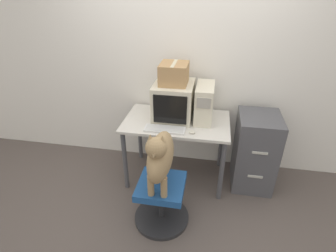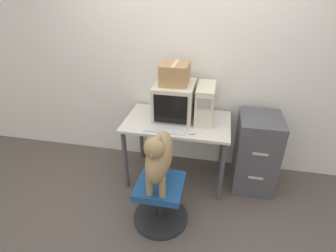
{
  "view_description": "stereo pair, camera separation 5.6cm",
  "coord_description": "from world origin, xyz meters",
  "px_view_note": "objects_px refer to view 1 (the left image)",
  "views": [
    {
      "loc": [
        0.36,
        -2.17,
        2.09
      ],
      "look_at": [
        -0.04,
        0.05,
        0.85
      ],
      "focal_mm": 28.0,
      "sensor_mm": 36.0,
      "label": 1
    },
    {
      "loc": [
        0.41,
        -2.16,
        2.09
      ],
      "look_at": [
        -0.04,
        0.05,
        0.85
      ],
      "focal_mm": 28.0,
      "sensor_mm": 36.0,
      "label": 2
    }
  ],
  "objects_px": {
    "keyboard": "(165,129)",
    "dog": "(160,156)",
    "pc_tower": "(204,103)",
    "crt_monitor": "(174,101)",
    "filing_cabinet": "(255,151)",
    "office_chair": "(161,201)",
    "cardboard_box": "(174,74)"
  },
  "relations": [
    {
      "from": "crt_monitor",
      "to": "keyboard",
      "type": "xyz_separation_m",
      "value": [
        -0.04,
        -0.33,
        -0.18
      ]
    },
    {
      "from": "crt_monitor",
      "to": "filing_cabinet",
      "type": "height_order",
      "value": "crt_monitor"
    },
    {
      "from": "office_chair",
      "to": "keyboard",
      "type": "bearing_deg",
      "value": 96.39
    },
    {
      "from": "pc_tower",
      "to": "crt_monitor",
      "type": "bearing_deg",
      "value": -178.98
    },
    {
      "from": "cardboard_box",
      "to": "pc_tower",
      "type": "bearing_deg",
      "value": 0.35
    },
    {
      "from": "keyboard",
      "to": "dog",
      "type": "relative_size",
      "value": 0.68
    },
    {
      "from": "cardboard_box",
      "to": "office_chair",
      "type": "bearing_deg",
      "value": -89.07
    },
    {
      "from": "keyboard",
      "to": "filing_cabinet",
      "type": "height_order",
      "value": "filing_cabinet"
    },
    {
      "from": "keyboard",
      "to": "office_chair",
      "type": "distance_m",
      "value": 0.71
    },
    {
      "from": "pc_tower",
      "to": "cardboard_box",
      "type": "xyz_separation_m",
      "value": [
        -0.33,
        -0.0,
        0.3
      ]
    },
    {
      "from": "pc_tower",
      "to": "office_chair",
      "type": "bearing_deg",
      "value": -112.18
    },
    {
      "from": "filing_cabinet",
      "to": "cardboard_box",
      "type": "bearing_deg",
      "value": 177.17
    },
    {
      "from": "pc_tower",
      "to": "filing_cabinet",
      "type": "xyz_separation_m",
      "value": [
        0.6,
        -0.05,
        -0.53
      ]
    },
    {
      "from": "pc_tower",
      "to": "filing_cabinet",
      "type": "relative_size",
      "value": 0.5
    },
    {
      "from": "pc_tower",
      "to": "dog",
      "type": "height_order",
      "value": "pc_tower"
    },
    {
      "from": "office_chair",
      "to": "filing_cabinet",
      "type": "relative_size",
      "value": 0.62
    },
    {
      "from": "pc_tower",
      "to": "keyboard",
      "type": "bearing_deg",
      "value": -137.88
    },
    {
      "from": "office_chair",
      "to": "cardboard_box",
      "type": "distance_m",
      "value": 1.29
    },
    {
      "from": "crt_monitor",
      "to": "dog",
      "type": "relative_size",
      "value": 0.8
    },
    {
      "from": "pc_tower",
      "to": "dog",
      "type": "relative_size",
      "value": 0.71
    },
    {
      "from": "keyboard",
      "to": "cardboard_box",
      "type": "height_order",
      "value": "cardboard_box"
    },
    {
      "from": "crt_monitor",
      "to": "dog",
      "type": "xyz_separation_m",
      "value": [
        0.01,
        -0.8,
        -0.18
      ]
    },
    {
      "from": "office_chair",
      "to": "filing_cabinet",
      "type": "bearing_deg",
      "value": 38.72
    },
    {
      "from": "dog",
      "to": "office_chair",
      "type": "bearing_deg",
      "value": 90.0
    },
    {
      "from": "pc_tower",
      "to": "dog",
      "type": "bearing_deg",
      "value": -111.65
    },
    {
      "from": "office_chair",
      "to": "cardboard_box",
      "type": "height_order",
      "value": "cardboard_box"
    },
    {
      "from": "office_chair",
      "to": "cardboard_box",
      "type": "bearing_deg",
      "value": 90.93
    },
    {
      "from": "cardboard_box",
      "to": "dog",
      "type": "bearing_deg",
      "value": -89.1
    },
    {
      "from": "pc_tower",
      "to": "office_chair",
      "type": "relative_size",
      "value": 0.8
    },
    {
      "from": "crt_monitor",
      "to": "keyboard",
      "type": "distance_m",
      "value": 0.38
    },
    {
      "from": "crt_monitor",
      "to": "pc_tower",
      "type": "height_order",
      "value": "crt_monitor"
    },
    {
      "from": "filing_cabinet",
      "to": "keyboard",
      "type": "bearing_deg",
      "value": -163.53
    }
  ]
}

